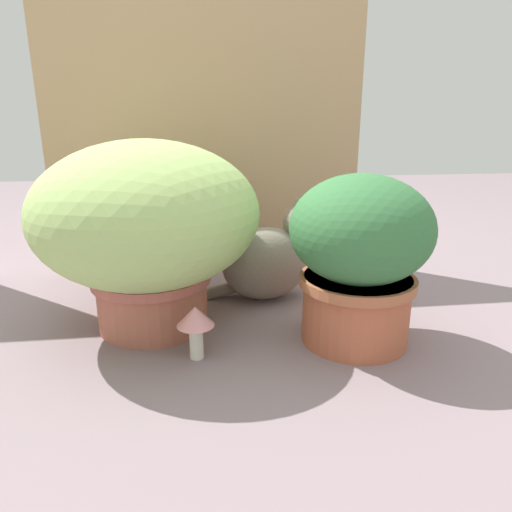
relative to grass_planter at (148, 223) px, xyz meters
The scene contains 7 objects.
ground_plane 0.32m from the grass_planter, 17.82° to the right, with size 6.00×6.00×0.00m, color gray.
cardboard_backdrop 0.52m from the grass_planter, 71.15° to the left, with size 1.06×0.03×0.89m, color tan.
grass_planter is the anchor object (origin of this frame).
leafy_planter 0.52m from the grass_planter, 16.54° to the right, with size 0.33×0.33×0.41m.
cat 0.40m from the grass_planter, 24.02° to the left, with size 0.39×0.20×0.32m.
mushroom_ornament_red 0.19m from the grass_planter, 127.82° to the right, with size 0.08×0.08×0.14m.
mushroom_ornament_pink 0.29m from the grass_planter, 59.55° to the right, with size 0.09×0.09×0.13m.
Camera 1 is at (-0.04, -1.08, 0.53)m, focal length 32.06 mm.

